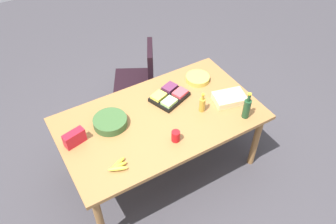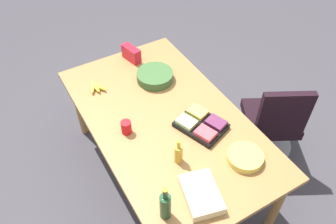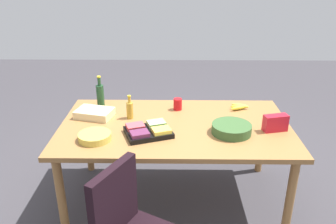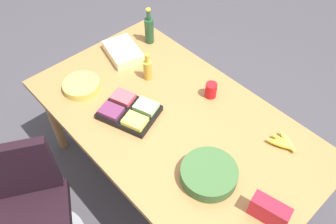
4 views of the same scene
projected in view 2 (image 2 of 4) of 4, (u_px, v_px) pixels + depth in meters
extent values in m
plane|color=#3D3A40|center=(166.00, 173.00, 3.31)|extent=(10.00, 10.00, 0.00)
cube|color=olive|center=(165.00, 120.00, 2.77)|extent=(1.99, 1.14, 0.04)
cylinder|color=olive|center=(79.00, 107.00, 3.42)|extent=(0.07, 0.07, 0.74)
cylinder|color=olive|center=(163.00, 76.00, 3.76)|extent=(0.07, 0.07, 0.74)
cylinder|color=olive|center=(277.00, 205.00, 2.67)|extent=(0.07, 0.07, 0.74)
cylinder|color=gray|center=(262.00, 144.00, 3.54)|extent=(0.56, 0.56, 0.05)
cylinder|color=gray|center=(266.00, 131.00, 3.39)|extent=(0.06, 0.06, 0.35)
cube|color=black|center=(270.00, 119.00, 3.26)|extent=(0.65, 0.65, 0.09)
cube|color=black|center=(284.00, 115.00, 2.91)|extent=(0.26, 0.41, 0.48)
cube|color=black|center=(201.00, 125.00, 2.67)|extent=(0.43, 0.39, 0.04)
cube|color=#A5D87D|center=(187.00, 122.00, 2.65)|extent=(0.17, 0.15, 0.03)
cube|color=#E0474F|center=(205.00, 133.00, 2.57)|extent=(0.17, 0.15, 0.03)
cube|color=#F9DA4C|center=(197.00, 112.00, 2.73)|extent=(0.17, 0.15, 0.03)
cube|color=#602849|center=(216.00, 123.00, 2.64)|extent=(0.17, 0.15, 0.03)
cylinder|color=#1C4124|center=(165.00, 206.00, 2.09)|extent=(0.08, 0.08, 0.21)
cylinder|color=#1C4124|center=(165.00, 194.00, 1.99)|extent=(0.03, 0.03, 0.08)
cylinder|color=gold|center=(165.00, 190.00, 1.96)|extent=(0.04, 0.04, 0.01)
cube|color=red|center=(131.00, 54.00, 3.24)|extent=(0.21, 0.12, 0.14)
cube|color=beige|center=(201.00, 194.00, 2.23)|extent=(0.36, 0.29, 0.07)
ellipsoid|color=gold|center=(92.00, 87.00, 2.98)|extent=(0.17, 0.10, 0.04)
ellipsoid|color=gold|center=(96.00, 86.00, 2.99)|extent=(0.17, 0.04, 0.04)
ellipsoid|color=yellow|center=(99.00, 86.00, 2.99)|extent=(0.17, 0.10, 0.04)
cylinder|color=red|center=(126.00, 127.00, 2.61)|extent=(0.08, 0.08, 0.11)
cylinder|color=gold|center=(178.00, 154.00, 2.41)|extent=(0.08, 0.08, 0.15)
cylinder|color=gold|center=(179.00, 145.00, 2.34)|extent=(0.03, 0.03, 0.06)
cylinder|color=gold|center=(179.00, 142.00, 2.31)|extent=(0.04, 0.04, 0.01)
cylinder|color=#365A2D|center=(155.00, 76.00, 3.06)|extent=(0.39, 0.39, 0.08)
cylinder|color=gold|center=(245.00, 157.00, 2.45)|extent=(0.28, 0.28, 0.06)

